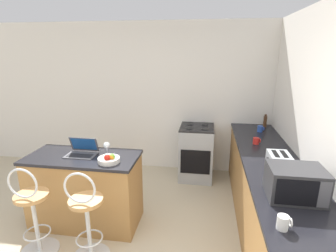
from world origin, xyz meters
name	(u,v)px	position (x,y,z in m)	size (l,w,h in m)	color
wall_back	(154,98)	(0.00, 2.75, 1.30)	(12.00, 0.06, 2.60)	silver
breakfast_bar	(86,190)	(-0.51, 0.94, 0.45)	(1.33, 0.63, 0.91)	#9E703D
counter_right	(269,197)	(1.70, 1.11, 0.45)	(0.68, 3.25, 0.91)	#9E703D
bar_stool_near	(33,213)	(-0.81, 0.35, 0.49)	(0.40, 0.40, 1.03)	silver
bar_stool_far	(87,219)	(-0.22, 0.35, 0.49)	(0.40, 0.40, 1.03)	silver
laptop	(82,150)	(-0.53, 0.99, 0.96)	(0.35, 0.25, 0.20)	#47474C
microwave	(295,183)	(1.70, 0.35, 1.04)	(0.45, 0.35, 0.27)	#2D2D30
toaster	(279,163)	(1.69, 0.86, 1.00)	(0.23, 0.28, 0.20)	#9EA3A8
stove_range	(196,152)	(0.79, 2.40, 0.45)	(0.55, 0.61, 0.92)	#9EA3A8
mug_red	(256,141)	(1.61, 1.69, 0.95)	(0.10, 0.08, 0.09)	red
mug_blue	(260,129)	(1.76, 2.27, 0.96)	(0.10, 0.08, 0.10)	#2D51AD
fruit_bowl	(109,159)	(-0.12, 0.81, 0.94)	(0.24, 0.24, 0.11)	silver
wine_glass_tall	(107,146)	(-0.23, 1.02, 1.02)	(0.08, 0.08, 0.16)	silver
pepper_mill	(265,121)	(1.88, 2.56, 1.01)	(0.06, 0.06, 0.22)	#4C2D19
mug_white	(283,223)	(1.50, -0.10, 0.96)	(0.10, 0.08, 0.10)	white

